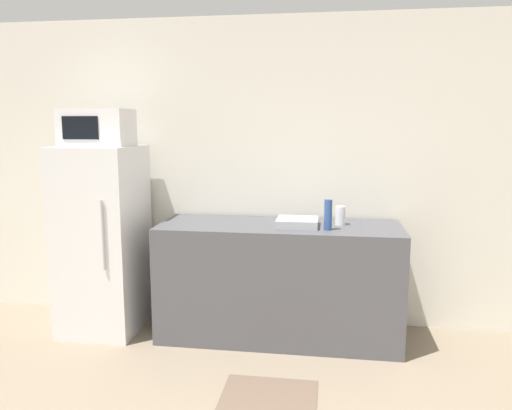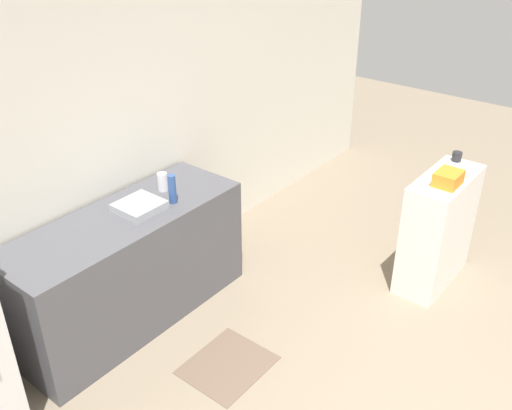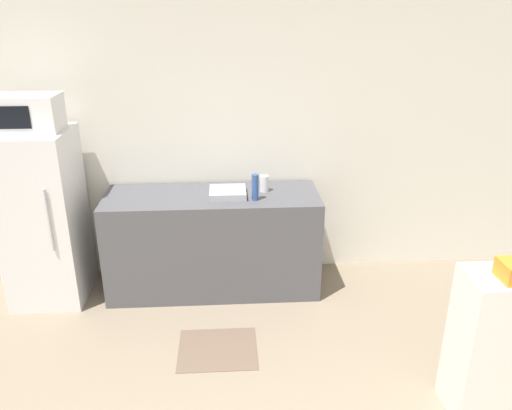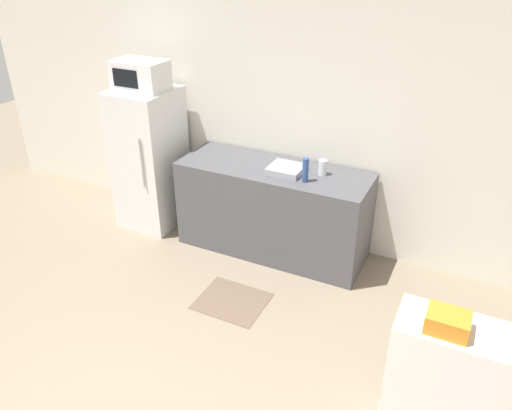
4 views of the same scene
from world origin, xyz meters
name	(u,v)px [view 3 (image 3 of 4)]	position (x,y,z in m)	size (l,w,h in m)	color
wall_back	(216,143)	(0.00, 3.15, 1.30)	(8.00, 0.06, 2.60)	silver
refrigerator	(44,217)	(-1.52, 2.72, 0.77)	(0.62, 0.68, 1.54)	silver
microwave	(26,113)	(-1.52, 2.72, 1.69)	(0.53, 0.35, 0.29)	white
counter	(213,242)	(-0.05, 2.76, 0.46)	(1.91, 0.67, 0.93)	#4C4C51
sink_basin	(228,193)	(0.10, 2.74, 0.96)	(0.32, 0.31, 0.06)	#9EA3A8
bottle_tall	(255,187)	(0.33, 2.62, 1.04)	(0.06, 0.06, 0.23)	#2D4C8C
bottle_short	(264,184)	(0.43, 2.83, 1.00)	(0.08, 0.08, 0.15)	silver
kitchen_rug	(218,349)	(-0.01, 1.80, 0.00)	(0.61, 0.52, 0.01)	brown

